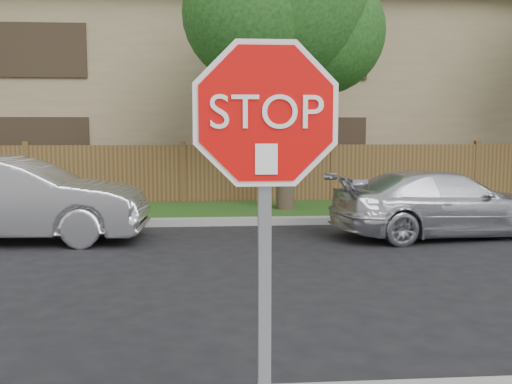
{
  "coord_description": "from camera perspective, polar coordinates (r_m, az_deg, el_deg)",
  "views": [
    {
      "loc": [
        0.65,
        -4.42,
        2.09
      ],
      "look_at": [
        0.93,
        -0.9,
        1.7
      ],
      "focal_mm": 42.0,
      "sensor_mm": 36.0,
      "label": 1
    }
  ],
  "objects": [
    {
      "name": "far_curb",
      "position": [
        12.75,
        -7.5,
        -2.86
      ],
      "size": [
        70.0,
        0.3,
        0.15
      ],
      "primitive_type": "cube",
      "color": "gray",
      "rests_on": "ground"
    },
    {
      "name": "sedan_right",
      "position": [
        11.91,
        17.4,
        -1.07
      ],
      "size": [
        4.52,
        2.36,
        1.25
      ],
      "primitive_type": "imported",
      "rotation": [
        0.0,
        0.0,
        1.72
      ],
      "color": "silver",
      "rests_on": "ground"
    },
    {
      "name": "grass_strip",
      "position": [
        14.38,
        -7.17,
        -1.88
      ],
      "size": [
        70.0,
        3.0,
        0.12
      ],
      "primitive_type": "cube",
      "color": "#1E4714",
      "rests_on": "ground"
    },
    {
      "name": "fence",
      "position": [
        15.89,
        -6.96,
        1.58
      ],
      "size": [
        70.0,
        0.12,
        1.6
      ],
      "primitive_type": "cube",
      "color": "#54371D",
      "rests_on": "ground"
    },
    {
      "name": "stop_sign",
      "position": [
        2.97,
        0.91,
        1.26
      ],
      "size": [
        1.01,
        0.13,
        2.55
      ],
      "color": "gray",
      "rests_on": "sidewalk_near"
    },
    {
      "name": "tree_mid",
      "position": [
        14.39,
        3.06,
        17.43
      ],
      "size": [
        4.8,
        3.9,
        7.35
      ],
      "color": "#382B21",
      "rests_on": "ground"
    },
    {
      "name": "apartment_building",
      "position": [
        21.48,
        -6.45,
        10.08
      ],
      "size": [
        35.2,
        9.2,
        7.2
      ],
      "color": "#91805A",
      "rests_on": "ground"
    },
    {
      "name": "sedan_left",
      "position": [
        11.66,
        -21.96,
        -0.69
      ],
      "size": [
        4.71,
        1.78,
        1.53
      ],
      "primitive_type": "imported",
      "rotation": [
        0.0,
        0.0,
        1.54
      ],
      "color": "#B3B4B8",
      "rests_on": "ground"
    }
  ]
}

